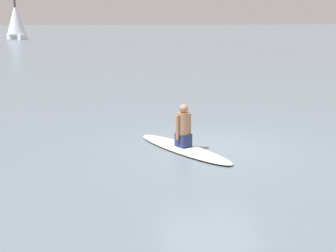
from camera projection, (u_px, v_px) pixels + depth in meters
ground_plane at (211, 147)px, 11.59m from camera, size 400.00×400.00×0.00m
surfboard at (183, 148)px, 11.32m from camera, size 3.25×2.20×0.10m
person_paddler at (183, 128)px, 11.20m from camera, size 0.43×0.43×1.03m
sailboat_near_right at (16, 21)px, 69.01m from camera, size 3.82×3.82×5.65m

